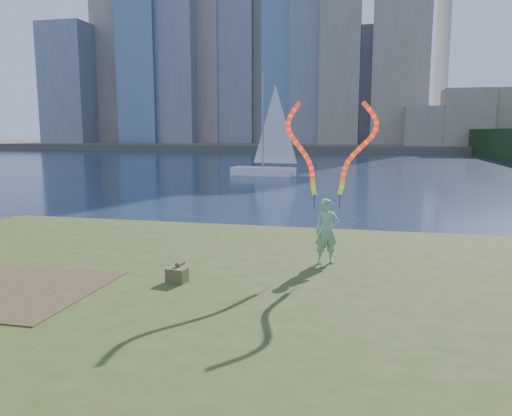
# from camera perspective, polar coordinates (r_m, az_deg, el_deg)

# --- Properties ---
(ground) EXTENTS (320.00, 320.00, 0.00)m
(ground) POSITION_cam_1_polar(r_m,az_deg,el_deg) (12.23, -8.09, -8.95)
(ground) COLOR #17233A
(ground) RESTS_ON ground
(grassy_knoll) EXTENTS (20.00, 18.00, 0.80)m
(grassy_knoll) POSITION_cam_1_polar(r_m,az_deg,el_deg) (10.13, -12.86, -10.87)
(grassy_knoll) COLOR #364518
(grassy_knoll) RESTS_ON ground
(dirt_patch) EXTENTS (3.20, 3.00, 0.02)m
(dirt_patch) POSITION_cam_1_polar(r_m,az_deg,el_deg) (10.41, -26.27, -8.30)
(dirt_patch) COLOR #47331E
(dirt_patch) RESTS_ON grassy_knoll
(far_shore) EXTENTS (320.00, 40.00, 1.20)m
(far_shore) POSITION_cam_1_polar(r_m,az_deg,el_deg) (105.99, 10.71, 6.97)
(far_shore) COLOR #484435
(far_shore) RESTS_ON ground
(woman_with_ribbons) EXTENTS (1.86, 0.73, 3.85)m
(woman_with_ribbons) POSITION_cam_1_polar(r_m,az_deg,el_deg) (11.00, 8.15, 1.11)
(woman_with_ribbons) COLOR #24783E
(woman_with_ribbons) RESTS_ON grassy_knoll
(canvas_bag) EXTENTS (0.42, 0.48, 0.37)m
(canvas_bag) POSITION_cam_1_polar(r_m,az_deg,el_deg) (9.89, -8.99, -7.50)
(canvas_bag) COLOR #4C4626
(canvas_bag) RESTS_ON grassy_knoll
(sailboat) EXTENTS (5.70, 2.38, 8.55)m
(sailboat) POSITION_cam_1_polar(r_m,az_deg,el_deg) (41.90, 1.18, 5.74)
(sailboat) COLOR white
(sailboat) RESTS_ON ground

